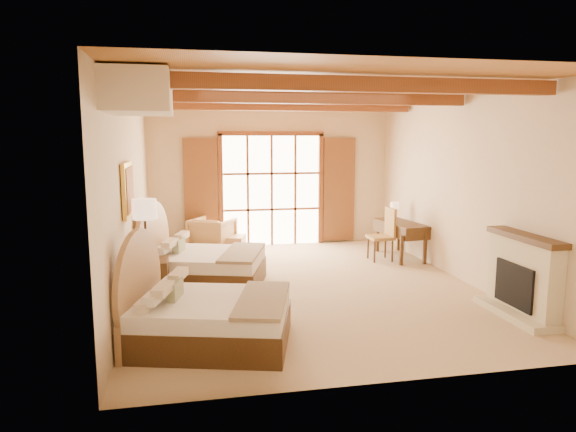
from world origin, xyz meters
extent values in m
plane|color=#D2B28C|center=(0.00, 0.00, 0.00)|extent=(7.00, 7.00, 0.00)
plane|color=beige|center=(0.00, 3.50, 1.60)|extent=(5.50, 0.00, 5.50)
plane|color=beige|center=(-2.75, 0.00, 1.60)|extent=(0.00, 7.00, 7.00)
plane|color=beige|center=(2.75, 0.00, 1.60)|extent=(0.00, 7.00, 7.00)
plane|color=#B87A36|center=(0.00, 0.00, 3.20)|extent=(7.00, 7.00, 0.00)
cube|color=white|center=(0.00, 3.46, 1.25)|extent=(2.20, 0.02, 2.50)
cube|color=brown|center=(-1.60, 3.43, 1.25)|extent=(0.75, 0.06, 2.40)
cube|color=brown|center=(1.60, 3.43, 1.25)|extent=(0.75, 0.06, 2.40)
cube|color=beige|center=(2.62, -2.00, 0.55)|extent=(0.25, 1.30, 1.10)
cube|color=black|center=(2.55, -2.00, 0.45)|extent=(0.18, 0.80, 0.60)
cube|color=beige|center=(2.53, -2.00, 0.05)|extent=(0.45, 1.40, 0.10)
cube|color=#4E3716|center=(2.61, -2.00, 1.12)|extent=(0.30, 1.40, 0.08)
cube|color=gold|center=(-2.71, -0.75, 1.75)|extent=(0.05, 0.95, 0.75)
cube|color=#CA6D35|center=(-2.68, -0.75, 1.75)|extent=(0.02, 0.82, 0.62)
cube|color=beige|center=(-2.40, -2.00, 2.95)|extent=(0.70, 1.40, 0.45)
cube|color=#4E3716|center=(-1.67, -2.14, 0.18)|extent=(2.13, 1.82, 0.36)
cube|color=white|center=(-1.67, -2.14, 0.46)|extent=(2.09, 1.78, 0.20)
cube|color=gray|center=(-1.05, -2.14, 0.56)|extent=(0.90, 1.51, 0.04)
cube|color=#959972|center=(-2.09, -2.14, 0.66)|extent=(0.20, 0.39, 0.21)
cube|color=#4E3716|center=(-1.65, 0.37, 0.18)|extent=(2.21, 1.90, 0.37)
cube|color=white|center=(-1.65, 0.37, 0.47)|extent=(2.16, 1.86, 0.20)
cube|color=gray|center=(-1.01, 0.37, 0.58)|extent=(0.95, 1.55, 0.05)
cube|color=#959972|center=(-2.08, 0.37, 0.68)|extent=(0.22, 0.40, 0.22)
cube|color=#4E3716|center=(-2.49, -0.35, 0.32)|extent=(0.55, 0.55, 0.65)
cylinder|color=#39291C|center=(-2.50, -0.69, 0.01)|extent=(0.23, 0.23, 0.03)
cylinder|color=#39291C|center=(-2.50, -0.69, 0.71)|extent=(0.04, 0.04, 1.37)
cylinder|color=#FFD4AC|center=(-2.50, -0.69, 1.46)|extent=(0.34, 0.34, 0.28)
imported|color=tan|center=(-1.40, 2.81, 0.38)|extent=(1.13, 1.14, 0.77)
cube|color=tan|center=(-1.00, 2.69, 0.19)|extent=(0.66, 0.66, 0.38)
cube|color=#4E3716|center=(2.39, 1.65, 0.71)|extent=(0.76, 1.44, 0.05)
cube|color=#4E3716|center=(2.39, 1.65, 0.59)|extent=(0.74, 1.39, 0.22)
cube|color=#B18640|center=(1.90, 1.50, 0.47)|extent=(0.48, 0.48, 0.06)
cube|color=#B18640|center=(2.11, 1.50, 0.78)|extent=(0.06, 0.47, 0.57)
cylinder|color=#39291C|center=(2.43, 2.08, 0.75)|extent=(0.11, 0.11, 0.02)
cylinder|color=#39291C|center=(2.43, 2.08, 0.87)|extent=(0.02, 0.02, 0.25)
cylinder|color=#FFD4AC|center=(2.43, 2.08, 1.03)|extent=(0.18, 0.18, 0.14)
camera|label=1|loc=(-1.90, -8.10, 2.46)|focal=32.00mm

